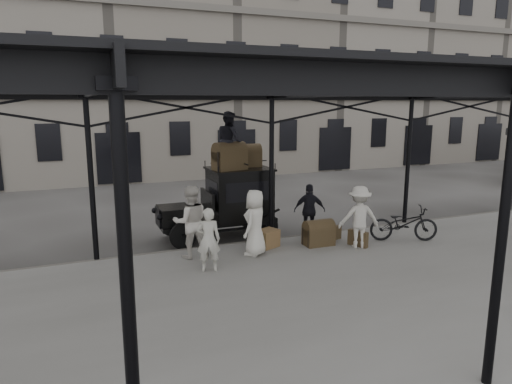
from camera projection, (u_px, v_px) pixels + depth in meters
ground at (302, 264)px, 12.00m from camera, size 120.00×120.00×0.00m
platform at (344, 290)px, 10.17m from camera, size 28.00×8.00×0.15m
canopy at (344, 83)px, 9.54m from camera, size 22.50×9.00×4.74m
building_frontage at (162, 54)px, 27.01m from camera, size 64.00×8.00×14.00m
taxi at (230, 199)px, 14.28m from camera, size 3.65×1.55×2.18m
porter_left at (208, 240)px, 11.00m from camera, size 0.66×0.52×1.58m
porter_midleft at (191, 222)px, 11.95m from camera, size 0.99×0.80×1.93m
porter_centre at (255, 223)px, 12.15m from camera, size 1.02×1.01×1.78m
porter_official at (310, 210)px, 13.89m from camera, size 1.03×0.75×1.62m
porter_right at (359, 217)px, 12.78m from camera, size 1.28×0.96×1.76m
bicycle at (404, 224)px, 13.47m from camera, size 2.09×1.41×1.04m
porter_roof at (229, 140)px, 13.82m from camera, size 0.77×0.93×1.76m
steamer_trunk_roof_near at (230, 158)px, 13.77m from camera, size 1.06×0.78×0.70m
steamer_trunk_roof_far at (247, 157)px, 14.46m from camera, size 0.84×0.52×0.60m
steamer_trunk_platform at (319, 234)px, 13.10m from camera, size 0.85×0.53×0.62m
wicker_hamper at (268, 238)px, 12.92m from camera, size 0.73×0.65×0.50m
suitcase_upright at (358, 238)px, 13.00m from camera, size 0.37×0.61×0.45m
suitcase_flat at (333, 233)px, 13.60m from camera, size 0.62×0.29×0.40m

